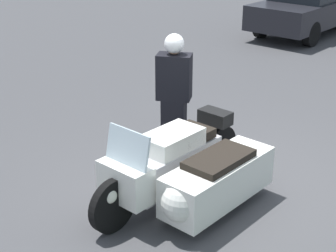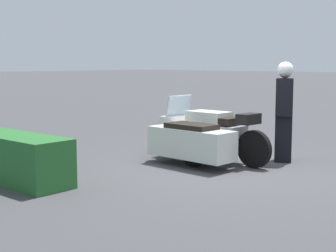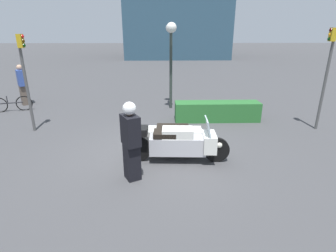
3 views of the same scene
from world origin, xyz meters
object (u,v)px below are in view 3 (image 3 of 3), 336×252
(police_motorcycle, at_px, (179,140))
(officer_rider, at_px, (131,140))
(traffic_light_near, at_px, (327,65))
(bicycle_parked, at_px, (12,104))
(pedestrian_bystander, at_px, (23,85))
(hedge_bush_curbside, at_px, (217,111))
(twin_lamp_post, at_px, (171,40))
(traffic_light_far, at_px, (25,69))

(police_motorcycle, xyz_separation_m, officer_rider, (-1.13, -1.12, 0.47))
(police_motorcycle, bearing_deg, officer_rider, -132.27)
(traffic_light_near, xyz_separation_m, bicycle_parked, (-11.55, 2.46, -1.86))
(bicycle_parked, bearing_deg, pedestrian_bystander, 71.60)
(hedge_bush_curbside, relative_size, traffic_light_near, 0.96)
(police_motorcycle, distance_m, bicycle_parked, 8.04)
(police_motorcycle, height_order, hedge_bush_curbside, police_motorcycle)
(twin_lamp_post, bearing_deg, police_motorcycle, -89.62)
(traffic_light_far, bearing_deg, bicycle_parked, 121.60)
(police_motorcycle, bearing_deg, bicycle_parked, 149.49)
(officer_rider, height_order, traffic_light_far, traffic_light_far)
(hedge_bush_curbside, distance_m, traffic_light_far, 6.64)
(pedestrian_bystander, bearing_deg, hedge_bush_curbside, -52.03)
(traffic_light_near, xyz_separation_m, traffic_light_far, (-9.56, 0.11, -0.11))
(traffic_light_near, bearing_deg, hedge_bush_curbside, -5.46)
(traffic_light_far, bearing_deg, police_motorcycle, -32.17)
(officer_rider, relative_size, twin_lamp_post, 0.51)
(officer_rider, bearing_deg, traffic_light_near, 179.77)
(police_motorcycle, bearing_deg, traffic_light_near, 25.00)
(police_motorcycle, relative_size, twin_lamp_post, 0.75)
(officer_rider, height_order, twin_lamp_post, twin_lamp_post)
(bicycle_parked, bearing_deg, police_motorcycle, -50.58)
(police_motorcycle, height_order, traffic_light_near, traffic_light_near)
(hedge_bush_curbside, distance_m, pedestrian_bystander, 8.71)
(officer_rider, distance_m, bicycle_parked, 7.89)
(police_motorcycle, height_order, traffic_light_far, traffic_light_far)
(traffic_light_far, distance_m, pedestrian_bystander, 4.13)
(pedestrian_bystander, bearing_deg, traffic_light_near, -52.09)
(police_motorcycle, height_order, twin_lamp_post, twin_lamp_post)
(twin_lamp_post, bearing_deg, traffic_light_near, -29.83)
(pedestrian_bystander, bearing_deg, police_motorcycle, -74.50)
(traffic_light_far, bearing_deg, pedestrian_bystander, 111.08)
(officer_rider, height_order, hedge_bush_curbside, officer_rider)
(officer_rider, bearing_deg, hedge_bush_curbside, -151.56)
(hedge_bush_curbside, bearing_deg, police_motorcycle, -118.80)
(officer_rider, height_order, traffic_light_near, traffic_light_near)
(traffic_light_near, bearing_deg, traffic_light_far, 11.21)
(officer_rider, bearing_deg, pedestrian_bystander, -77.63)
(police_motorcycle, distance_m, officer_rider, 1.66)
(police_motorcycle, relative_size, traffic_light_far, 0.85)
(pedestrian_bystander, bearing_deg, traffic_light_far, -95.34)
(officer_rider, relative_size, bicycle_parked, 1.18)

